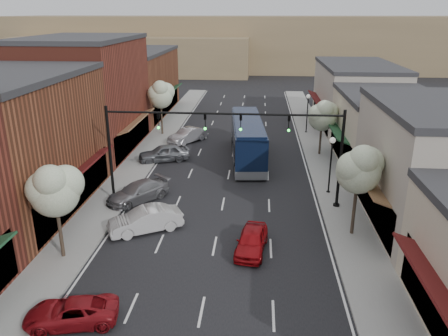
% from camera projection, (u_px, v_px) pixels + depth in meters
% --- Properties ---
extents(ground, '(160.00, 160.00, 0.00)m').
position_uv_depth(ground, '(211.00, 264.00, 23.85)').
color(ground, black).
rests_on(ground, ground).
extents(sidewalk_left, '(2.80, 73.00, 0.15)m').
position_uv_depth(sidewalk_left, '(145.00, 155.00, 41.81)').
color(sidewalk_left, gray).
rests_on(sidewalk_left, ground).
extents(sidewalk_right, '(2.80, 73.00, 0.15)m').
position_uv_depth(sidewalk_right, '(322.00, 159.00, 40.54)').
color(sidewalk_right, gray).
rests_on(sidewalk_right, ground).
extents(curb_left, '(0.25, 73.00, 0.17)m').
position_uv_depth(curb_left, '(159.00, 155.00, 41.71)').
color(curb_left, gray).
rests_on(curb_left, ground).
extents(curb_right, '(0.25, 73.00, 0.17)m').
position_uv_depth(curb_right, '(307.00, 159.00, 40.64)').
color(curb_right, gray).
rests_on(curb_right, ground).
extents(bldg_left_midnear, '(10.14, 14.10, 9.40)m').
position_uv_depth(bldg_left_midnear, '(7.00, 145.00, 28.98)').
color(bldg_left_midnear, brown).
rests_on(bldg_left_midnear, ground).
extents(bldg_left_midfar, '(10.14, 14.10, 10.90)m').
position_uv_depth(bldg_left_midfar, '(86.00, 96.00, 41.86)').
color(bldg_left_midfar, maroon).
rests_on(bldg_left_midfar, ground).
extents(bldg_left_far, '(10.14, 18.10, 8.40)m').
position_uv_depth(bldg_left_far, '(133.00, 83.00, 57.29)').
color(bldg_left_far, brown).
rests_on(bldg_left_far, ground).
extents(bldg_right_midnear, '(9.14, 12.10, 7.90)m').
position_uv_depth(bldg_right_midnear, '(440.00, 167.00, 27.11)').
color(bldg_right_midnear, '#A1978A').
rests_on(bldg_right_midnear, ground).
extents(bldg_right_midfar, '(9.14, 12.10, 6.40)m').
position_uv_depth(bldg_right_midfar, '(386.00, 130.00, 38.62)').
color(bldg_right_midfar, '#C0B199').
rests_on(bldg_right_midfar, ground).
extents(bldg_right_far, '(9.14, 16.10, 7.40)m').
position_uv_depth(bldg_right_far, '(355.00, 96.00, 51.59)').
color(bldg_right_far, '#A1978A').
rests_on(bldg_right_far, ground).
extents(hill_far, '(120.00, 30.00, 12.00)m').
position_uv_depth(hill_far, '(251.00, 42.00, 106.25)').
color(hill_far, '#7A6647').
rests_on(hill_far, ground).
extents(hill_near, '(50.00, 20.00, 8.00)m').
position_uv_depth(hill_near, '(138.00, 54.00, 97.56)').
color(hill_near, '#7A6647').
rests_on(hill_near, ground).
extents(signal_mast_right, '(8.22, 0.46, 7.00)m').
position_uv_depth(signal_mast_right, '(306.00, 144.00, 29.36)').
color(signal_mast_right, black).
rests_on(signal_mast_right, ground).
extents(signal_mast_left, '(8.22, 0.46, 7.00)m').
position_uv_depth(signal_mast_left, '(142.00, 140.00, 30.21)').
color(signal_mast_left, black).
rests_on(signal_mast_left, ground).
extents(tree_right_near, '(2.85, 2.65, 5.95)m').
position_uv_depth(tree_right_near, '(360.00, 168.00, 25.41)').
color(tree_right_near, '#47382B').
rests_on(tree_right_near, ground).
extents(tree_right_far, '(2.85, 2.65, 5.43)m').
position_uv_depth(tree_right_far, '(323.00, 115.00, 40.57)').
color(tree_right_far, '#47382B').
rests_on(tree_right_far, ground).
extents(tree_left_near, '(2.85, 2.65, 5.69)m').
position_uv_depth(tree_left_near, '(55.00, 189.00, 22.99)').
color(tree_left_near, '#47382B').
rests_on(tree_left_near, ground).
extents(tree_left_far, '(2.85, 2.65, 6.13)m').
position_uv_depth(tree_left_far, '(161.00, 94.00, 47.25)').
color(tree_left_far, '#47382B').
rests_on(tree_left_far, ground).
extents(lamp_post_near, '(0.44, 0.44, 4.44)m').
position_uv_depth(lamp_post_near, '(331.00, 156.00, 32.09)').
color(lamp_post_near, black).
rests_on(lamp_post_near, ground).
extents(lamp_post_far, '(0.44, 0.44, 4.44)m').
position_uv_depth(lamp_post_far, '(308.00, 107.00, 48.50)').
color(lamp_post_far, black).
rests_on(lamp_post_far, ground).
extents(coach_bus, '(3.71, 12.37, 3.72)m').
position_uv_depth(coach_bus, '(247.00, 139.00, 40.33)').
color(coach_bus, black).
rests_on(coach_bus, ground).
extents(red_hatchback, '(2.10, 4.13, 1.35)m').
position_uv_depth(red_hatchback, '(252.00, 240.00, 24.98)').
color(red_hatchback, maroon).
rests_on(red_hatchback, ground).
extents(parked_car_a, '(4.37, 2.67, 1.13)m').
position_uv_depth(parked_car_a, '(71.00, 312.00, 19.18)').
color(parked_car_a, maroon).
rests_on(parked_car_a, ground).
extents(parked_car_b, '(4.80, 3.62, 1.52)m').
position_uv_depth(parked_car_b, '(145.00, 220.00, 27.25)').
color(parked_car_b, silver).
rests_on(parked_car_b, ground).
extents(parked_car_c, '(4.63, 4.95, 1.40)m').
position_uv_depth(parked_car_c, '(138.00, 192.00, 31.62)').
color(parked_car_c, gray).
rests_on(parked_car_c, ground).
extents(parked_car_d, '(4.99, 3.41, 1.58)m').
position_uv_depth(parked_car_d, '(164.00, 153.00, 40.06)').
color(parked_car_d, slate).
rests_on(parked_car_d, ground).
extents(parked_car_e, '(3.97, 4.65, 1.51)m').
position_uv_depth(parked_car_e, '(188.00, 135.00, 45.89)').
color(parked_car_e, '#A7A7AC').
rests_on(parked_car_e, ground).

